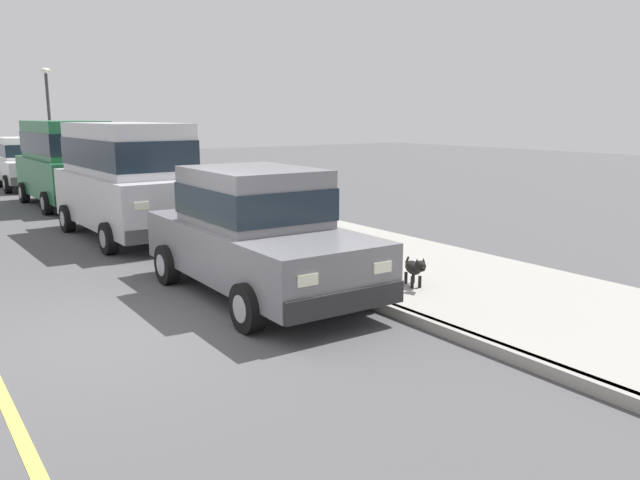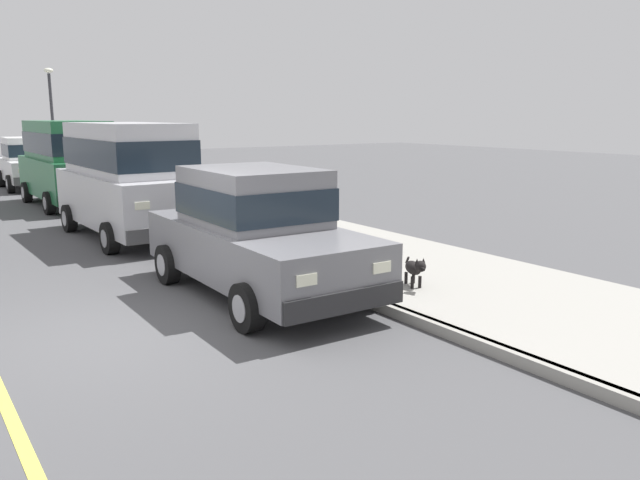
% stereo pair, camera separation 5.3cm
% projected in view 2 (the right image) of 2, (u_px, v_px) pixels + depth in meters
% --- Properties ---
extents(ground_plane, '(80.00, 80.00, 0.00)m').
position_uv_depth(ground_plane, '(129.00, 333.00, 7.89)').
color(ground_plane, '#4C4C4F').
extents(curb, '(0.16, 64.00, 0.14)m').
position_uv_depth(curb, '(335.00, 288.00, 9.65)').
color(curb, gray).
rests_on(curb, ground).
extents(sidewalk, '(3.60, 64.00, 0.14)m').
position_uv_depth(sidewalk, '(421.00, 272.00, 10.65)').
color(sidewalk, '#99968E').
rests_on(sidewalk, ground).
extents(car_grey_sedan, '(2.09, 4.63, 1.92)m').
position_uv_depth(car_grey_sedan, '(256.00, 231.00, 9.39)').
color(car_grey_sedan, slate).
rests_on(car_grey_sedan, ground).
extents(car_silver_van, '(2.21, 4.94, 2.52)m').
position_uv_depth(car_silver_van, '(128.00, 175.00, 13.82)').
color(car_silver_van, '#BCBCC1').
rests_on(car_silver_van, ground).
extents(car_green_van, '(2.19, 4.93, 2.52)m').
position_uv_depth(car_green_van, '(68.00, 159.00, 18.71)').
color(car_green_van, '#23663D').
rests_on(car_green_van, ground).
extents(car_white_hatchback, '(2.01, 3.83, 1.88)m').
position_uv_depth(car_white_hatchback, '(29.00, 162.00, 23.26)').
color(car_white_hatchback, white).
rests_on(car_white_hatchback, ground).
extents(dog_black, '(0.38, 0.72, 0.49)m').
position_uv_depth(dog_black, '(415.00, 268.00, 9.42)').
color(dog_black, black).
rests_on(dog_black, sidewalk).
extents(fire_hydrant, '(0.34, 0.24, 0.72)m').
position_uv_depth(fire_hydrant, '(301.00, 242.00, 11.16)').
color(fire_hydrant, gold).
rests_on(fire_hydrant, sidewalk).
extents(street_lamp, '(0.36, 0.36, 4.42)m').
position_uv_depth(street_lamp, '(52.00, 110.00, 25.76)').
color(street_lamp, '#2D2D33').
rests_on(street_lamp, sidewalk).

